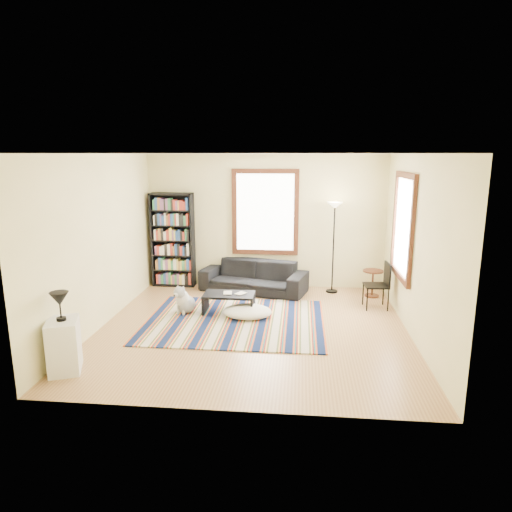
# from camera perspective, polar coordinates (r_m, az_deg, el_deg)

# --- Properties ---
(floor) EXTENTS (5.00, 5.00, 0.10)m
(floor) POSITION_cam_1_polar(r_m,az_deg,el_deg) (7.61, -0.37, -9.31)
(floor) COLOR #AF8550
(floor) RESTS_ON ground
(ceiling) EXTENTS (5.00, 5.00, 0.10)m
(ceiling) POSITION_cam_1_polar(r_m,az_deg,el_deg) (7.06, -0.41, 13.09)
(ceiling) COLOR white
(ceiling) RESTS_ON floor
(wall_back) EXTENTS (5.00, 0.10, 2.80)m
(wall_back) POSITION_cam_1_polar(r_m,az_deg,el_deg) (9.70, 1.19, 4.37)
(wall_back) COLOR #F6E5A5
(wall_back) RESTS_ON floor
(wall_front) EXTENTS (5.00, 0.10, 2.80)m
(wall_front) POSITION_cam_1_polar(r_m,az_deg,el_deg) (4.74, -3.62, -4.49)
(wall_front) COLOR #F6E5A5
(wall_front) RESTS_ON floor
(wall_left) EXTENTS (0.10, 5.00, 2.80)m
(wall_left) POSITION_cam_1_polar(r_m,az_deg,el_deg) (7.88, -19.18, 1.74)
(wall_left) COLOR #F6E5A5
(wall_left) RESTS_ON floor
(wall_right) EXTENTS (0.10, 5.00, 2.80)m
(wall_right) POSITION_cam_1_polar(r_m,az_deg,el_deg) (7.38, 19.71, 1.00)
(wall_right) COLOR #F6E5A5
(wall_right) RESTS_ON floor
(window_back) EXTENTS (1.20, 0.06, 1.60)m
(window_back) POSITION_cam_1_polar(r_m,az_deg,el_deg) (9.59, 1.16, 5.48)
(window_back) COLOR white
(window_back) RESTS_ON wall_back
(window_right) EXTENTS (0.06, 1.20, 1.60)m
(window_right) POSITION_cam_1_polar(r_m,az_deg,el_deg) (8.10, 17.93, 3.54)
(window_right) COLOR white
(window_right) RESTS_ON wall_right
(rug) EXTENTS (3.01, 2.41, 0.02)m
(rug) POSITION_cam_1_polar(r_m,az_deg,el_deg) (7.87, -2.64, -8.10)
(rug) COLOR #0C1940
(rug) RESTS_ON floor
(sofa) EXTENTS (2.30, 1.37, 0.63)m
(sofa) POSITION_cam_1_polar(r_m,az_deg,el_deg) (9.45, -0.30, -2.57)
(sofa) COLOR black
(sofa) RESTS_ON floor
(bookshelf) EXTENTS (0.90, 0.30, 2.00)m
(bookshelf) POSITION_cam_1_polar(r_m,az_deg,el_deg) (9.89, -10.35, 1.97)
(bookshelf) COLOR black
(bookshelf) RESTS_ON floor
(coffee_table) EXTENTS (1.02, 0.80, 0.36)m
(coffee_table) POSITION_cam_1_polar(r_m,az_deg,el_deg) (8.22, -3.39, -5.92)
(coffee_table) COLOR black
(coffee_table) RESTS_ON floor
(book_a) EXTENTS (0.22, 0.17, 0.02)m
(book_a) POSITION_cam_1_polar(r_m,az_deg,el_deg) (8.18, -4.10, -4.64)
(book_a) COLOR beige
(book_a) RESTS_ON coffee_table
(book_b) EXTENTS (0.23, 0.24, 0.01)m
(book_b) POSITION_cam_1_polar(r_m,az_deg,el_deg) (8.19, -2.31, -4.61)
(book_b) COLOR beige
(book_b) RESTS_ON coffee_table
(floor_cushion) EXTENTS (0.93, 0.75, 0.21)m
(floor_cushion) POSITION_cam_1_polar(r_m,az_deg,el_deg) (8.01, -1.08, -6.96)
(floor_cushion) COLOR silver
(floor_cushion) RESTS_ON floor
(floor_lamp) EXTENTS (0.34, 0.34, 1.86)m
(floor_lamp) POSITION_cam_1_polar(r_m,az_deg,el_deg) (9.38, 9.64, 0.99)
(floor_lamp) COLOR black
(floor_lamp) RESTS_ON floor
(side_table) EXTENTS (0.49, 0.49, 0.54)m
(side_table) POSITION_cam_1_polar(r_m,az_deg,el_deg) (9.41, 14.36, -3.34)
(side_table) COLOR #4F2613
(side_table) RESTS_ON floor
(folding_chair) EXTENTS (0.45, 0.43, 0.86)m
(folding_chair) POSITION_cam_1_polar(r_m,az_deg,el_deg) (8.68, 14.77, -3.59)
(folding_chair) COLOR black
(folding_chair) RESTS_ON floor
(white_cabinet) EXTENTS (0.54, 0.60, 0.70)m
(white_cabinet) POSITION_cam_1_polar(r_m,az_deg,el_deg) (6.56, -22.88, -10.29)
(white_cabinet) COLOR white
(white_cabinet) RESTS_ON floor
(table_lamp) EXTENTS (0.28, 0.28, 0.38)m
(table_lamp) POSITION_cam_1_polar(r_m,az_deg,el_deg) (6.38, -23.30, -5.80)
(table_lamp) COLOR black
(table_lamp) RESTS_ON white_cabinet
(dog) EXTENTS (0.55, 0.63, 0.53)m
(dog) POSITION_cam_1_polar(r_m,az_deg,el_deg) (8.29, -8.76, -5.30)
(dog) COLOR #B3B3B3
(dog) RESTS_ON floor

